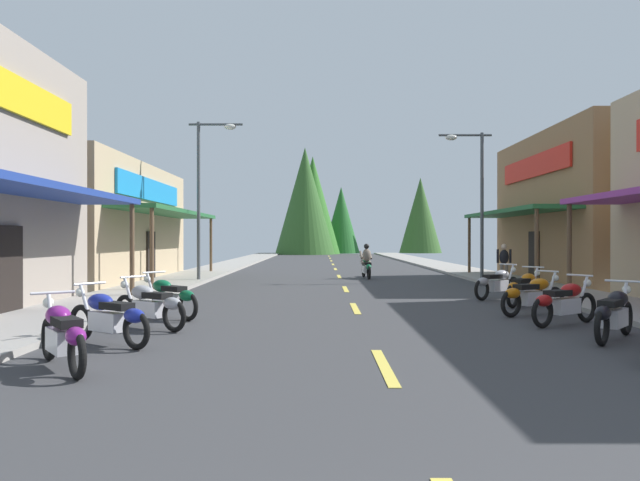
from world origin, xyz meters
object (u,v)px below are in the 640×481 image
Objects in this scene: motorcycle_parked_right_3 at (567,302)px; motorcycle_parked_right_5 at (527,288)px; streetlamp_right at (476,184)px; motorcycle_parked_left_0 at (65,334)px; motorcycle_parked_right_6 at (499,283)px; motorcycle_parked_right_4 at (535,295)px; motorcycle_parked_right_2 at (617,313)px; motorcycle_parked_left_1 at (111,316)px; streetlamp_left at (209,179)px; motorcycle_parked_left_3 at (170,297)px; rider_cruising_lead at (368,264)px; pedestrian_waiting at (506,261)px; motorcycle_parked_left_2 at (152,304)px.

motorcycle_parked_right_5 is (0.40, 3.52, 0.00)m from motorcycle_parked_right_3.
motorcycle_parked_left_0 is at bearing -120.83° from streetlamp_right.
motorcycle_parked_right_4 is at bearing -131.66° from motorcycle_parked_right_6.
motorcycle_parked_right_2 and motorcycle_parked_left_1 have the same top height.
streetlamp_left is 3.85× the size of motorcycle_parked_left_3.
rider_cruising_lead is at bearing -73.92° from motorcycle_parked_left_1.
motorcycle_parked_left_0 is at bearing 158.58° from rider_cruising_lead.
motorcycle_parked_right_4 is 10.27m from motorcycle_parked_left_0.
motorcycle_parked_right_5 is (0.28, 5.36, 0.00)m from motorcycle_parked_right_2.
motorcycle_parked_right_3 is 9.55m from motorcycle_parked_left_0.
motorcycle_parked_right_5 is at bearing 173.48° from pedestrian_waiting.
motorcycle_parked_left_1 is (-8.62, -2.30, 0.00)m from motorcycle_parked_right_3.
motorcycle_parked_right_3 is 3.54m from motorcycle_parked_right_5.
motorcycle_parked_left_3 is (-8.62, 2.93, 0.00)m from motorcycle_parked_right_2.
motorcycle_parked_right_3 is (-0.12, 1.84, 0.00)m from motorcycle_parked_right_2.
streetlamp_left reaches higher than motorcycle_parked_left_2.
streetlamp_left is at bearing 102.13° from motorcycle_parked_right_4.
motorcycle_parked_right_4 is 1.08× the size of motorcycle_parked_right_6.
streetlamp_left reaches higher than motorcycle_parked_right_6.
pedestrian_waiting reaches higher than motorcycle_parked_left_3.
motorcycle_parked_right_2 is 0.92× the size of motorcycle_parked_left_1.
motorcycle_parked_right_4 is at bearing -47.41° from streetlamp_left.
motorcycle_parked_right_6 and motorcycle_parked_left_0 have the same top height.
motorcycle_parked_right_3 is at bearing 44.87° from motorcycle_parked_right_2.
motorcycle_parked_left_0 is (-8.99, -7.68, 0.00)m from motorcycle_parked_right_5.
motorcycle_parked_right_5 is 10.74m from motorcycle_parked_left_1.
rider_cruising_lead is at bearing 60.35° from motorcycle_parked_right_5.
pedestrian_waiting reaches higher than motorcycle_parked_right_3.
motorcycle_parked_left_0 is (-8.71, -2.32, 0.00)m from motorcycle_parked_right_2.
pedestrian_waiting is (1.94, 5.56, 0.43)m from motorcycle_parked_right_6.
motorcycle_parked_left_0 is at bearing 146.04° from motorcycle_parked_right_2.
motorcycle_parked_right_2 is at bearing -112.18° from motorcycle_parked_left_0.
motorcycle_parked_left_0 is 3.66m from motorcycle_parked_left_2.
motorcycle_parked_right_2 and motorcycle_parked_right_4 have the same top height.
rider_cruising_lead is at bearing 51.95° from motorcycle_parked_right_2.
rider_cruising_lead is (-3.17, 9.10, 0.17)m from motorcycle_parked_right_6.
rider_cruising_lead reaches higher than motorcycle_parked_left_0.
motorcycle_parked_left_2 and motorcycle_parked_left_3 have the same top height.
streetlamp_right reaches higher than motorcycle_parked_left_0.
streetlamp_right is at bearing 50.42° from motorcycle_parked_right_3.
motorcycle_parked_left_0 is (-8.51, -5.75, 0.00)m from motorcycle_parked_right_4.
motorcycle_parked_left_1 is at bearing -123.94° from streetlamp_right.
motorcycle_parked_left_2 is at bearing 122.25° from motorcycle_parked_right_2.
motorcycle_parked_right_2 and motorcycle_parked_right_6 have the same top height.
motorcycle_parked_left_2 is at bearing 176.41° from motorcycle_parked_right_6.
streetlamp_left is at bearing 95.56° from motorcycle_parked_right_3.
rider_cruising_lead reaches higher than motorcycle_parked_left_1.
motorcycle_parked_right_3 is (-1.39, -12.58, -3.58)m from streetlamp_right.
motorcycle_parked_right_4 is 1.04× the size of motorcycle_parked_left_1.
motorcycle_parked_left_1 is at bearing 174.07° from motorcycle_parked_right_4.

